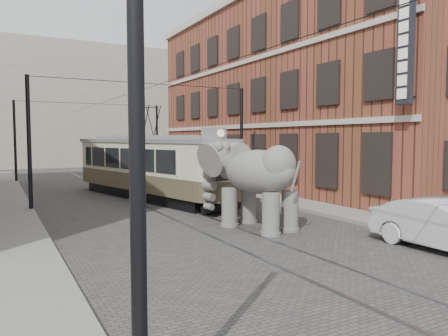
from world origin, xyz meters
TOP-DOWN VIEW (x-y plane):
  - ground at (0.00, 0.00)m, footprint 120.00×120.00m
  - tram_rails at (0.00, 0.00)m, footprint 1.54×80.00m
  - sidewalk_right at (6.00, 0.00)m, footprint 2.00×60.00m
  - sidewalk_left at (-6.50, 0.00)m, footprint 2.00×60.00m
  - brick_building at (11.00, 9.00)m, footprint 8.00×26.00m
  - distant_block at (0.00, 40.00)m, footprint 28.00×10.00m
  - catenary at (-0.20, 5.00)m, footprint 11.00×30.20m
  - tram at (0.35, 7.65)m, footprint 5.22×12.73m
  - elephant at (1.36, -1.72)m, footprint 4.04×5.70m
  - parked_car at (4.45, -6.89)m, footprint 1.70×4.53m

SIDE VIEW (x-z plane):
  - ground at x=0.00m, z-range 0.00..0.00m
  - tram_rails at x=0.00m, z-range 0.00..0.02m
  - sidewalk_right at x=6.00m, z-range 0.00..0.15m
  - sidewalk_left at x=-6.50m, z-range 0.00..0.15m
  - parked_car at x=4.45m, z-range 0.00..1.48m
  - elephant at x=1.36m, z-range 0.00..3.16m
  - tram at x=0.35m, z-range 0.00..4.95m
  - catenary at x=-0.20m, z-range 0.00..6.00m
  - brick_building at x=11.00m, z-range 0.00..12.00m
  - distant_block at x=0.00m, z-range 0.00..14.00m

